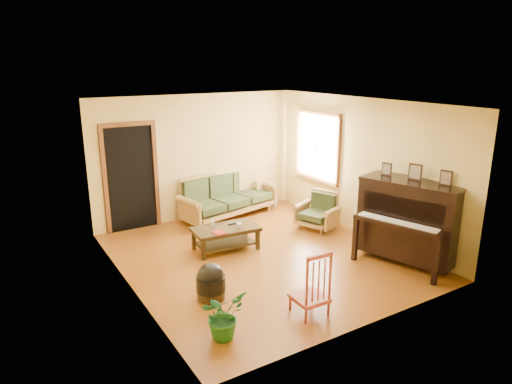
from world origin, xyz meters
TOP-DOWN VIEW (x-y plane):
  - floor at (0.00, 0.00)m, footprint 5.00×5.00m
  - doorway at (-1.45, 2.48)m, footprint 1.08×0.16m
  - window at (2.21, 1.30)m, footprint 0.12×1.36m
  - sofa at (0.52, 2.16)m, footprint 2.30×1.33m
  - coffee_table at (-0.39, 0.58)m, footprint 1.19×0.72m
  - armchair at (1.65, 0.56)m, footprint 0.92×0.94m
  - piano at (1.95, -1.43)m, footprint 1.35×1.78m
  - footstool at (-1.38, -0.86)m, footprint 0.51×0.51m
  - red_chair at (-0.44, -1.89)m, footprint 0.44×0.48m
  - leaning_frame at (1.56, 2.37)m, footprint 0.51×0.28m
  - ceramic_crock at (1.75, 2.27)m, footprint 0.23×0.23m
  - potted_plant at (-1.67, -1.78)m, footprint 0.66×0.62m
  - book at (-0.70, 0.38)m, footprint 0.20×0.25m
  - candle at (-0.55, 0.76)m, footprint 0.08×0.08m
  - glass_jar at (-0.16, 0.49)m, footprint 0.12×0.12m
  - remote at (-0.21, 0.66)m, footprint 0.17×0.06m

SIDE VIEW (x-z plane):
  - floor at x=0.00m, z-range 0.00..0.00m
  - ceramic_crock at x=1.75m, z-range 0.00..0.23m
  - footstool at x=-1.38m, z-range 0.00..0.40m
  - coffee_table at x=-0.39m, z-range 0.00..0.42m
  - potted_plant at x=-1.67m, z-range 0.00..0.59m
  - leaning_frame at x=1.56m, z-range 0.00..0.67m
  - armchair at x=1.65m, z-range 0.00..0.74m
  - remote at x=-0.21m, z-range 0.42..0.43m
  - book at x=-0.70m, z-range 0.42..0.44m
  - glass_jar at x=-0.16m, z-range 0.42..0.48m
  - red_chair at x=-0.44m, z-range 0.00..0.91m
  - sofa at x=0.52m, z-range 0.00..0.93m
  - candle at x=-0.55m, z-range 0.42..0.53m
  - piano at x=1.95m, z-range 0.00..1.39m
  - doorway at x=-1.45m, z-range 0.00..2.05m
  - window at x=2.21m, z-range 0.77..2.23m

